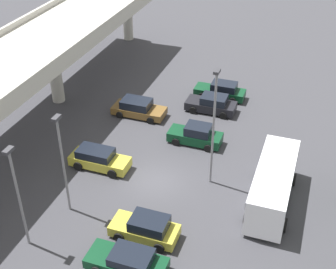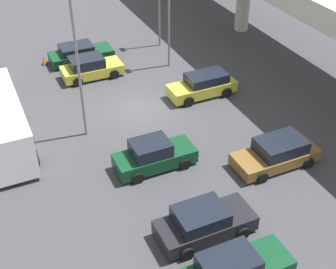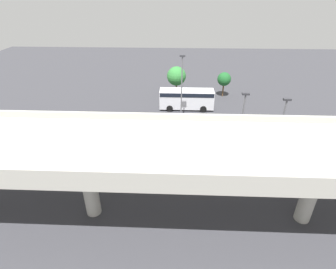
{
  "view_description": "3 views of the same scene",
  "coord_description": "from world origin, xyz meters",
  "px_view_note": "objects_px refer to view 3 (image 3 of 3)",
  "views": [
    {
      "loc": [
        -25.24,
        -9.83,
        21.77
      ],
      "look_at": [
        4.1,
        0.5,
        1.47
      ],
      "focal_mm": 50.0,
      "sensor_mm": 36.0,
      "label": 1
    },
    {
      "loc": [
        24.17,
        -8.95,
        16.28
      ],
      "look_at": [
        4.83,
        -0.03,
        1.12
      ],
      "focal_mm": 50.0,
      "sensor_mm": 36.0,
      "label": 2
    },
    {
      "loc": [
        1.65,
        28.52,
        16.19
      ],
      "look_at": [
        2.73,
        3.23,
        1.9
      ],
      "focal_mm": 28.0,
      "sensor_mm": 36.0,
      "label": 3
    }
  ],
  "objects_px": {
    "parked_car_2": "(191,151)",
    "lamp_post_by_overpass": "(242,121)",
    "parked_car_4": "(115,150)",
    "traffic_cone": "(255,120)",
    "parked_car_3": "(146,124)",
    "parked_car_6": "(82,123)",
    "parked_car_0": "(256,127)",
    "shuttle_bus": "(187,98)",
    "tree_front_centre": "(176,76)",
    "lamp_post_near_aisle": "(281,126)",
    "parked_car_5": "(103,124)",
    "lamp_post_mid_lot": "(182,85)",
    "parked_car_1": "(234,126)",
    "tree_front_left": "(224,79)"
  },
  "relations": [
    {
      "from": "parked_car_4",
      "to": "shuttle_bus",
      "type": "height_order",
      "value": "shuttle_bus"
    },
    {
      "from": "parked_car_1",
      "to": "parked_car_4",
      "type": "distance_m",
      "value": 15.24
    },
    {
      "from": "parked_car_2",
      "to": "traffic_cone",
      "type": "xyz_separation_m",
      "value": [
        -9.08,
        -8.76,
        -0.44
      ]
    },
    {
      "from": "parked_car_6",
      "to": "shuttle_bus",
      "type": "bearing_deg",
      "value": 117.09
    },
    {
      "from": "parked_car_3",
      "to": "lamp_post_near_aisle",
      "type": "distance_m",
      "value": 16.13
    },
    {
      "from": "parked_car_3",
      "to": "tree_front_centre",
      "type": "distance_m",
      "value": 13.63
    },
    {
      "from": "parked_car_3",
      "to": "parked_car_6",
      "type": "distance_m",
      "value": 8.31
    },
    {
      "from": "parked_car_4",
      "to": "lamp_post_near_aisle",
      "type": "height_order",
      "value": "lamp_post_near_aisle"
    },
    {
      "from": "parked_car_4",
      "to": "tree_front_left",
      "type": "bearing_deg",
      "value": -37.22
    },
    {
      "from": "parked_car_6",
      "to": "tree_front_left",
      "type": "xyz_separation_m",
      "value": [
        -19.92,
        -12.45,
        2.21
      ]
    },
    {
      "from": "parked_car_6",
      "to": "lamp_post_mid_lot",
      "type": "relative_size",
      "value": 0.53
    },
    {
      "from": "parked_car_1",
      "to": "traffic_cone",
      "type": "bearing_deg",
      "value": 127.64
    },
    {
      "from": "parked_car_1",
      "to": "lamp_post_by_overpass",
      "type": "bearing_deg",
      "value": -6.82
    },
    {
      "from": "tree_front_centre",
      "to": "traffic_cone",
      "type": "xyz_separation_m",
      "value": [
        -10.98,
        10.15,
        -2.93
      ]
    },
    {
      "from": "parked_car_1",
      "to": "parked_car_4",
      "type": "bearing_deg",
      "value": -65.69
    },
    {
      "from": "parked_car_2",
      "to": "parked_car_5",
      "type": "height_order",
      "value": "parked_car_5"
    },
    {
      "from": "parked_car_3",
      "to": "shuttle_bus",
      "type": "bearing_deg",
      "value": 142.65
    },
    {
      "from": "parked_car_4",
      "to": "traffic_cone",
      "type": "bearing_deg",
      "value": -62.76
    },
    {
      "from": "lamp_post_by_overpass",
      "to": "tree_front_centre",
      "type": "distance_m",
      "value": 19.93
    },
    {
      "from": "parked_car_1",
      "to": "tree_front_left",
      "type": "height_order",
      "value": "tree_front_left"
    },
    {
      "from": "parked_car_6",
      "to": "tree_front_left",
      "type": "relative_size",
      "value": 1.18
    },
    {
      "from": "parked_car_6",
      "to": "lamp_post_near_aisle",
      "type": "xyz_separation_m",
      "value": [
        -22.57,
        6.71,
        3.53
      ]
    },
    {
      "from": "parked_car_1",
      "to": "traffic_cone",
      "type": "relative_size",
      "value": 6.18
    },
    {
      "from": "parked_car_6",
      "to": "lamp_post_by_overpass",
      "type": "xyz_separation_m",
      "value": [
        -18.92,
        5.86,
        3.62
      ]
    },
    {
      "from": "parked_car_6",
      "to": "shuttle_bus",
      "type": "relative_size",
      "value": 0.6
    },
    {
      "from": "parked_car_1",
      "to": "tree_front_left",
      "type": "relative_size",
      "value": 1.06
    },
    {
      "from": "parked_car_3",
      "to": "lamp_post_mid_lot",
      "type": "bearing_deg",
      "value": 118.5
    },
    {
      "from": "parked_car_5",
      "to": "lamp_post_mid_lot",
      "type": "xyz_separation_m",
      "value": [
        -10.02,
        -2.59,
        4.47
      ]
    },
    {
      "from": "parked_car_5",
      "to": "lamp_post_by_overpass",
      "type": "height_order",
      "value": "lamp_post_by_overpass"
    },
    {
      "from": "parked_car_6",
      "to": "traffic_cone",
      "type": "height_order",
      "value": "parked_car_6"
    },
    {
      "from": "parked_car_5",
      "to": "shuttle_bus",
      "type": "height_order",
      "value": "shuttle_bus"
    },
    {
      "from": "parked_car_2",
      "to": "lamp_post_mid_lot",
      "type": "relative_size",
      "value": 0.51
    },
    {
      "from": "parked_car_4",
      "to": "lamp_post_mid_lot",
      "type": "bearing_deg",
      "value": -39.42
    },
    {
      "from": "parked_car_0",
      "to": "shuttle_bus",
      "type": "relative_size",
      "value": 0.6
    },
    {
      "from": "parked_car_6",
      "to": "lamp_post_mid_lot",
      "type": "distance_m",
      "value": 13.82
    },
    {
      "from": "shuttle_bus",
      "to": "parked_car_2",
      "type": "bearing_deg",
      "value": 91.19
    },
    {
      "from": "parked_car_4",
      "to": "tree_front_centre",
      "type": "bearing_deg",
      "value": -18.36
    },
    {
      "from": "traffic_cone",
      "to": "tree_front_left",
      "type": "bearing_deg",
      "value": -72.35
    },
    {
      "from": "parked_car_0",
      "to": "parked_car_1",
      "type": "xyz_separation_m",
      "value": [
        2.79,
        -0.03,
        0.1
      ]
    },
    {
      "from": "lamp_post_by_overpass",
      "to": "traffic_cone",
      "type": "bearing_deg",
      "value": -115.77
    },
    {
      "from": "lamp_post_mid_lot",
      "to": "lamp_post_by_overpass",
      "type": "height_order",
      "value": "lamp_post_mid_lot"
    },
    {
      "from": "lamp_post_near_aisle",
      "to": "tree_front_left",
      "type": "xyz_separation_m",
      "value": [
        2.64,
        -19.16,
        -1.32
      ]
    },
    {
      "from": "parked_car_6",
      "to": "tree_front_centre",
      "type": "relative_size",
      "value": 1.0
    },
    {
      "from": "parked_car_1",
      "to": "parked_car_6",
      "type": "height_order",
      "value": "parked_car_6"
    },
    {
      "from": "parked_car_2",
      "to": "lamp_post_by_overpass",
      "type": "xyz_separation_m",
      "value": [
        -4.97,
        -0.24,
        3.59
      ]
    },
    {
      "from": "parked_car_4",
      "to": "lamp_post_near_aisle",
      "type": "distance_m",
      "value": 17.21
    },
    {
      "from": "parked_car_3",
      "to": "parked_car_5",
      "type": "distance_m",
      "value": 5.48
    },
    {
      "from": "parked_car_3",
      "to": "parked_car_6",
      "type": "xyz_separation_m",
      "value": [
        8.31,
        -0.04,
        -0.02
      ]
    },
    {
      "from": "shuttle_bus",
      "to": "lamp_post_mid_lot",
      "type": "bearing_deg",
      "value": 79.73
    },
    {
      "from": "tree_front_left",
      "to": "tree_front_centre",
      "type": "xyz_separation_m",
      "value": [
        7.87,
        -0.37,
        0.3
      ]
    }
  ]
}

